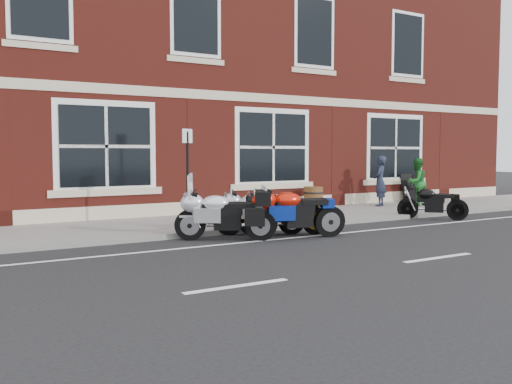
{
  "coord_description": "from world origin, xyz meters",
  "views": [
    {
      "loc": [
        -7.78,
        -9.65,
        1.82
      ],
      "look_at": [
        -0.88,
        1.6,
        0.9
      ],
      "focal_mm": 40.0,
      "sensor_mm": 36.0,
      "label": 1
    }
  ],
  "objects_px": {
    "pedestrian_right": "(417,182)",
    "a_board_sign": "(412,188)",
    "moto_touring_silver": "(222,213)",
    "parking_sign": "(188,171)",
    "moto_sport_silver": "(258,211)",
    "barrel_planter": "(313,198)",
    "moto_naked_black": "(431,202)",
    "moto_sport_black": "(282,211)",
    "pedestrian_left": "(380,181)",
    "moto_sport_red": "(293,211)"
  },
  "relations": [
    {
      "from": "pedestrian_right",
      "to": "a_board_sign",
      "type": "distance_m",
      "value": 1.54
    },
    {
      "from": "moto_touring_silver",
      "to": "parking_sign",
      "type": "xyz_separation_m",
      "value": [
        -0.11,
        1.45,
        0.84
      ]
    },
    {
      "from": "moto_sport_silver",
      "to": "barrel_planter",
      "type": "distance_m",
      "value": 4.77
    },
    {
      "from": "moto_touring_silver",
      "to": "moto_sport_silver",
      "type": "distance_m",
      "value": 1.13
    },
    {
      "from": "moto_naked_black",
      "to": "parking_sign",
      "type": "height_order",
      "value": "parking_sign"
    },
    {
      "from": "moto_sport_black",
      "to": "moto_sport_silver",
      "type": "height_order",
      "value": "moto_sport_black"
    },
    {
      "from": "pedestrian_left",
      "to": "a_board_sign",
      "type": "distance_m",
      "value": 2.17
    },
    {
      "from": "moto_sport_black",
      "to": "moto_naked_black",
      "type": "xyz_separation_m",
      "value": [
        5.06,
        0.26,
        -0.04
      ]
    },
    {
      "from": "moto_naked_black",
      "to": "pedestrian_right",
      "type": "bearing_deg",
      "value": 9.76
    },
    {
      "from": "moto_sport_red",
      "to": "pedestrian_left",
      "type": "bearing_deg",
      "value": -44.2
    },
    {
      "from": "pedestrian_right",
      "to": "barrel_planter",
      "type": "bearing_deg",
      "value": -15.8
    },
    {
      "from": "moto_sport_red",
      "to": "barrel_planter",
      "type": "bearing_deg",
      "value": -27.07
    },
    {
      "from": "pedestrian_right",
      "to": "barrel_planter",
      "type": "height_order",
      "value": "pedestrian_right"
    },
    {
      "from": "moto_touring_silver",
      "to": "moto_sport_red",
      "type": "xyz_separation_m",
      "value": [
        1.41,
        -0.55,
        0.01
      ]
    },
    {
      "from": "pedestrian_right",
      "to": "moto_sport_black",
      "type": "bearing_deg",
      "value": 17.89
    },
    {
      "from": "pedestrian_left",
      "to": "a_board_sign",
      "type": "height_order",
      "value": "pedestrian_left"
    },
    {
      "from": "moto_naked_black",
      "to": "a_board_sign",
      "type": "bearing_deg",
      "value": 8.9
    },
    {
      "from": "moto_sport_black",
      "to": "pedestrian_left",
      "type": "height_order",
      "value": "pedestrian_left"
    },
    {
      "from": "moto_sport_silver",
      "to": "moto_naked_black",
      "type": "bearing_deg",
      "value": -64.93
    },
    {
      "from": "moto_sport_silver",
      "to": "parking_sign",
      "type": "distance_m",
      "value": 1.86
    },
    {
      "from": "moto_sport_black",
      "to": "a_board_sign",
      "type": "height_order",
      "value": "a_board_sign"
    },
    {
      "from": "moto_sport_black",
      "to": "moto_naked_black",
      "type": "relative_size",
      "value": 1.25
    },
    {
      "from": "barrel_planter",
      "to": "parking_sign",
      "type": "relative_size",
      "value": 0.3
    },
    {
      "from": "moto_sport_red",
      "to": "pedestrian_left",
      "type": "relative_size",
      "value": 1.37
    },
    {
      "from": "moto_sport_black",
      "to": "barrel_planter",
      "type": "xyz_separation_m",
      "value": [
        3.33,
        3.23,
        -0.07
      ]
    },
    {
      "from": "moto_sport_silver",
      "to": "moto_naked_black",
      "type": "relative_size",
      "value": 1.26
    },
    {
      "from": "moto_sport_red",
      "to": "parking_sign",
      "type": "relative_size",
      "value": 0.98
    },
    {
      "from": "a_board_sign",
      "to": "moto_sport_red",
      "type": "bearing_deg",
      "value": -153.99
    },
    {
      "from": "moto_touring_silver",
      "to": "moto_naked_black",
      "type": "bearing_deg",
      "value": -53.5
    },
    {
      "from": "a_board_sign",
      "to": "barrel_planter",
      "type": "distance_m",
      "value": 4.44
    },
    {
      "from": "pedestrian_right",
      "to": "moto_naked_black",
      "type": "bearing_deg",
      "value": 49.71
    },
    {
      "from": "pedestrian_right",
      "to": "a_board_sign",
      "type": "height_order",
      "value": "pedestrian_right"
    },
    {
      "from": "a_board_sign",
      "to": "barrel_planter",
      "type": "relative_size",
      "value": 1.45
    },
    {
      "from": "moto_sport_black",
      "to": "barrel_planter",
      "type": "relative_size",
      "value": 2.75
    },
    {
      "from": "moto_touring_silver",
      "to": "moto_sport_red",
      "type": "height_order",
      "value": "moto_touring_silver"
    },
    {
      "from": "a_board_sign",
      "to": "parking_sign",
      "type": "bearing_deg",
      "value": -168.91
    },
    {
      "from": "moto_touring_silver",
      "to": "barrel_planter",
      "type": "height_order",
      "value": "moto_touring_silver"
    },
    {
      "from": "pedestrian_left",
      "to": "barrel_planter",
      "type": "distance_m",
      "value": 2.44
    },
    {
      "from": "moto_sport_silver",
      "to": "a_board_sign",
      "type": "height_order",
      "value": "a_board_sign"
    },
    {
      "from": "barrel_planter",
      "to": "moto_sport_red",
      "type": "bearing_deg",
      "value": -132.0
    },
    {
      "from": "moto_sport_silver",
      "to": "parking_sign",
      "type": "bearing_deg",
      "value": 72.13
    },
    {
      "from": "moto_sport_red",
      "to": "moto_sport_black",
      "type": "bearing_deg",
      "value": 4.79
    },
    {
      "from": "moto_naked_black",
      "to": "parking_sign",
      "type": "bearing_deg",
      "value": 129.0
    },
    {
      "from": "moto_naked_black",
      "to": "barrel_planter",
      "type": "bearing_deg",
      "value": 79.16
    },
    {
      "from": "moto_sport_black",
      "to": "pedestrian_right",
      "type": "relative_size",
      "value": 1.21
    },
    {
      "from": "barrel_planter",
      "to": "a_board_sign",
      "type": "bearing_deg",
      "value": 3.22
    },
    {
      "from": "moto_sport_red",
      "to": "barrel_planter",
      "type": "height_order",
      "value": "moto_sport_red"
    },
    {
      "from": "moto_sport_red",
      "to": "moto_sport_silver",
      "type": "relative_size",
      "value": 1.17
    },
    {
      "from": "moto_naked_black",
      "to": "moto_sport_silver",
      "type": "bearing_deg",
      "value": 138.47
    },
    {
      "from": "moto_sport_red",
      "to": "pedestrian_right",
      "type": "distance_m",
      "value": 7.45
    }
  ]
}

